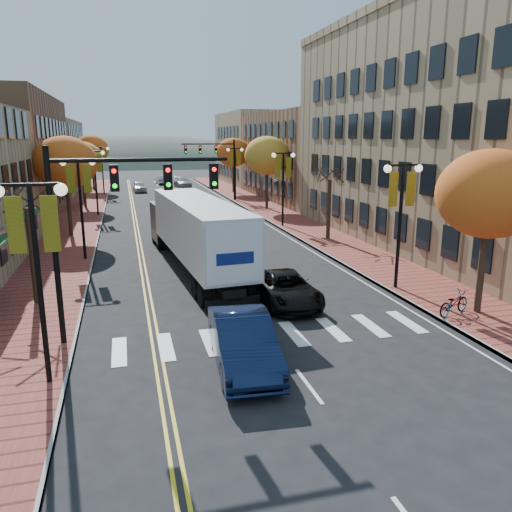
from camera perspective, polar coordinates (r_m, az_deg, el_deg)
ground at (r=17.19m, az=3.65°, el=-11.58°), size 200.00×200.00×0.00m
sidewalk_left at (r=47.96m, az=-19.44°, el=4.06°), size 4.00×85.00×0.15m
sidewalk_right at (r=49.80m, az=1.71°, el=5.14°), size 4.00×85.00×0.15m
building_left_far at (r=76.74m, az=-24.20°, el=10.42°), size 12.00×26.00×9.50m
building_right_near at (r=38.70m, az=23.21°, el=12.75°), size 15.00×28.00×15.00m
building_right_mid at (r=61.47m, az=7.85°, el=11.22°), size 15.00×24.00×10.00m
building_right_far at (r=82.20m, az=1.87°, el=12.21°), size 15.00×20.00×11.00m
tree_left_a at (r=23.64m, az=-24.15°, el=0.00°), size 0.28×0.28×4.20m
tree_left_b at (r=39.00m, az=-20.98°, el=9.90°), size 4.48×4.48×7.21m
tree_left_c at (r=54.94m, az=-19.28°, el=10.41°), size 4.16×4.16×6.69m
tree_left_d at (r=72.88m, az=-18.31°, el=11.48°), size 4.61×4.61×7.42m
tree_right_a at (r=21.94m, az=25.14°, el=6.41°), size 4.16×4.16×6.69m
tree_right_b at (r=35.97m, az=8.31°, el=5.30°), size 0.28×0.28×4.20m
tree_right_c at (r=50.75m, az=1.26°, el=11.39°), size 4.48×4.48×7.21m
tree_right_d at (r=66.28m, az=-2.64°, el=11.73°), size 4.35×4.35×7.00m
lamp_left_a at (r=15.25m, az=-23.90°, el=1.05°), size 1.96×0.36×6.05m
lamp_left_b at (r=30.99m, az=-19.50°, el=7.19°), size 1.96×0.36×6.05m
lamp_left_c at (r=48.90m, az=-17.93°, el=9.33°), size 1.96×0.36×6.05m
lamp_left_d at (r=66.86m, az=-17.20°, el=10.32°), size 1.96×0.36×6.05m
lamp_right_a at (r=24.41m, az=16.25°, el=5.92°), size 1.96×0.36×6.05m
lamp_right_b at (r=40.83m, az=3.13°, el=9.26°), size 1.96×0.36×6.05m
lamp_right_c at (r=58.19m, az=-2.40°, el=10.51°), size 1.96×0.36×6.05m
traffic_mast_near at (r=17.91m, az=-16.25°, el=5.40°), size 6.10×0.35×7.00m
traffic_mast_far at (r=57.75m, az=-4.40°, el=11.09°), size 6.10×0.34×7.00m
semi_truck at (r=27.93m, az=-7.18°, el=3.22°), size 3.87×16.26×4.03m
navy_sedan at (r=16.30m, az=-1.47°, el=-9.72°), size 2.15×5.29×1.71m
black_suv at (r=22.28m, az=3.39°, el=-3.71°), size 2.34×5.05×1.40m
car_far_white at (r=70.04m, az=-13.18°, el=7.74°), size 1.86×4.31×1.45m
car_far_silver at (r=75.53m, az=-8.39°, el=8.35°), size 2.40×5.18×1.46m
car_far_oncoming at (r=80.87m, az=-10.79°, el=8.53°), size 1.66×4.06×1.31m
bicycle at (r=22.07m, az=21.66°, el=-5.00°), size 1.99×1.30×0.99m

